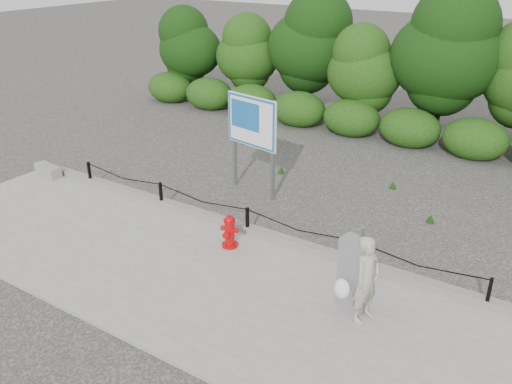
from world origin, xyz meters
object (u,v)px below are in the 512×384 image
object	(u,v)px
pedestrian	(365,280)
utility_cabinet	(354,274)
concrete_block	(48,170)
advertising_sign	(252,126)
fire_hydrant	(229,231)

from	to	relation	value
pedestrian	utility_cabinet	xyz separation A→B (m)	(-0.27, 0.19, -0.08)
concrete_block	utility_cabinet	xyz separation A→B (m)	(9.42, -1.01, 0.53)
advertising_sign	concrete_block	bearing A→B (deg)	-146.15
pedestrian	utility_cabinet	bearing A→B (deg)	67.83
fire_hydrant	concrete_block	distance (m)	6.44
fire_hydrant	pedestrian	size ratio (longest dim) A/B	0.48
pedestrian	concrete_block	world-z (taller)	pedestrian
fire_hydrant	pedestrian	distance (m)	3.38
fire_hydrant	pedestrian	bearing A→B (deg)	-23.91
pedestrian	fire_hydrant	bearing A→B (deg)	90.84
concrete_block	utility_cabinet	distance (m)	9.49
concrete_block	utility_cabinet	size ratio (longest dim) A/B	0.60
fire_hydrant	concrete_block	size ratio (longest dim) A/B	0.82
concrete_block	advertising_sign	distance (m)	5.89
fire_hydrant	pedestrian	xyz separation A→B (m)	(3.27, -0.75, 0.41)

